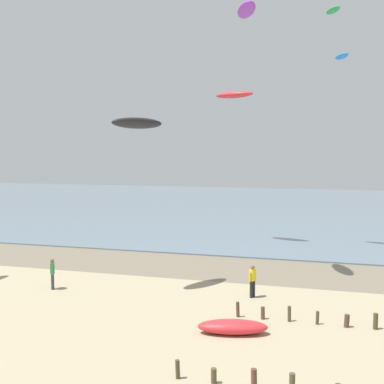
{
  "coord_description": "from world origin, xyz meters",
  "views": [
    {
      "loc": [
        3.94,
        -7.34,
        7.51
      ],
      "look_at": [
        -1.64,
        12.05,
        5.91
      ],
      "focal_mm": 45.44,
      "sensor_mm": 36.0,
      "label": 1
    }
  ],
  "objects_px": {
    "kite_aloft_11": "(137,123)",
    "person_mid_beach": "(253,280)",
    "kite_aloft_10": "(234,95)",
    "person_nearest_camera": "(52,273)",
    "kite_aloft_5": "(333,10)",
    "kite_aloft_13": "(342,56)",
    "kite_aloft_2": "(246,10)",
    "grounded_kite": "(233,327)"
  },
  "relations": [
    {
      "from": "kite_aloft_11",
      "to": "person_mid_beach",
      "type": "bearing_deg",
      "value": 121.14
    },
    {
      "from": "grounded_kite",
      "to": "kite_aloft_10",
      "type": "distance_m",
      "value": 23.86
    },
    {
      "from": "person_mid_beach",
      "to": "kite_aloft_11",
      "type": "bearing_deg",
      "value": -179.69
    },
    {
      "from": "kite_aloft_2",
      "to": "person_nearest_camera",
      "type": "bearing_deg",
      "value": -75.14
    },
    {
      "from": "person_nearest_camera",
      "to": "grounded_kite",
      "type": "relative_size",
      "value": 0.58
    },
    {
      "from": "person_nearest_camera",
      "to": "kite_aloft_10",
      "type": "relative_size",
      "value": 0.5
    },
    {
      "from": "person_mid_beach",
      "to": "kite_aloft_2",
      "type": "distance_m",
      "value": 15.68
    },
    {
      "from": "person_mid_beach",
      "to": "kite_aloft_13",
      "type": "distance_m",
      "value": 26.16
    },
    {
      "from": "kite_aloft_2",
      "to": "grounded_kite",
      "type": "bearing_deg",
      "value": -9.04
    },
    {
      "from": "person_nearest_camera",
      "to": "kite_aloft_13",
      "type": "bearing_deg",
      "value": 55.48
    },
    {
      "from": "person_nearest_camera",
      "to": "grounded_kite",
      "type": "height_order",
      "value": "person_nearest_camera"
    },
    {
      "from": "kite_aloft_11",
      "to": "kite_aloft_13",
      "type": "height_order",
      "value": "kite_aloft_13"
    },
    {
      "from": "kite_aloft_2",
      "to": "kite_aloft_10",
      "type": "distance_m",
      "value": 11.51
    },
    {
      "from": "kite_aloft_10",
      "to": "kite_aloft_13",
      "type": "distance_m",
      "value": 11.02
    },
    {
      "from": "person_nearest_camera",
      "to": "kite_aloft_5",
      "type": "distance_m",
      "value": 37.06
    },
    {
      "from": "kite_aloft_10",
      "to": "kite_aloft_5",
      "type": "bearing_deg",
      "value": 72.05
    },
    {
      "from": "kite_aloft_5",
      "to": "kite_aloft_13",
      "type": "distance_m",
      "value": 7.28
    },
    {
      "from": "person_mid_beach",
      "to": "kite_aloft_13",
      "type": "height_order",
      "value": "kite_aloft_13"
    },
    {
      "from": "grounded_kite",
      "to": "kite_aloft_11",
      "type": "relative_size",
      "value": 0.89
    },
    {
      "from": "kite_aloft_10",
      "to": "person_mid_beach",
      "type": "bearing_deg",
      "value": -57.81
    },
    {
      "from": "kite_aloft_10",
      "to": "person_nearest_camera",
      "type": "bearing_deg",
      "value": -95.67
    },
    {
      "from": "person_mid_beach",
      "to": "kite_aloft_13",
      "type": "bearing_deg",
      "value": 77.86
    },
    {
      "from": "person_mid_beach",
      "to": "kite_aloft_10",
      "type": "distance_m",
      "value": 19.15
    },
    {
      "from": "kite_aloft_2",
      "to": "kite_aloft_5",
      "type": "distance_m",
      "value": 22.58
    },
    {
      "from": "kite_aloft_10",
      "to": "kite_aloft_13",
      "type": "bearing_deg",
      "value": 52.39
    },
    {
      "from": "person_mid_beach",
      "to": "kite_aloft_11",
      "type": "relative_size",
      "value": 0.52
    },
    {
      "from": "person_nearest_camera",
      "to": "person_mid_beach",
      "type": "xyz_separation_m",
      "value": [
        10.9,
        1.53,
        0.0
      ]
    },
    {
      "from": "person_nearest_camera",
      "to": "kite_aloft_13",
      "type": "relative_size",
      "value": 0.69
    },
    {
      "from": "kite_aloft_2",
      "to": "kite_aloft_5",
      "type": "relative_size",
      "value": 1.27
    },
    {
      "from": "kite_aloft_13",
      "to": "person_nearest_camera",
      "type": "bearing_deg",
      "value": 126.92
    },
    {
      "from": "kite_aloft_13",
      "to": "kite_aloft_2",
      "type": "bearing_deg",
      "value": 142.48
    },
    {
      "from": "kite_aloft_2",
      "to": "kite_aloft_11",
      "type": "height_order",
      "value": "kite_aloft_2"
    },
    {
      "from": "person_mid_beach",
      "to": "kite_aloft_11",
      "type": "xyz_separation_m",
      "value": [
        -6.37,
        -0.03,
        8.24
      ]
    },
    {
      "from": "person_nearest_camera",
      "to": "kite_aloft_11",
      "type": "distance_m",
      "value": 9.52
    },
    {
      "from": "kite_aloft_10",
      "to": "kite_aloft_11",
      "type": "distance_m",
      "value": 15.42
    },
    {
      "from": "grounded_kite",
      "to": "kite_aloft_11",
      "type": "xyz_separation_m",
      "value": [
        -6.39,
        5.32,
        8.86
      ]
    },
    {
      "from": "person_nearest_camera",
      "to": "person_mid_beach",
      "type": "height_order",
      "value": "same"
    },
    {
      "from": "kite_aloft_5",
      "to": "kite_aloft_2",
      "type": "bearing_deg",
      "value": -39.05
    },
    {
      "from": "kite_aloft_5",
      "to": "kite_aloft_10",
      "type": "bearing_deg",
      "value": -61.47
    },
    {
      "from": "person_mid_beach",
      "to": "kite_aloft_13",
      "type": "xyz_separation_m",
      "value": [
        4.48,
        20.83,
        15.16
      ]
    },
    {
      "from": "kite_aloft_11",
      "to": "kite_aloft_2",
      "type": "bearing_deg",
      "value": 160.85
    },
    {
      "from": "person_mid_beach",
      "to": "kite_aloft_2",
      "type": "xyz_separation_m",
      "value": [
        -1.19,
        4.31,
        15.03
      ]
    }
  ]
}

